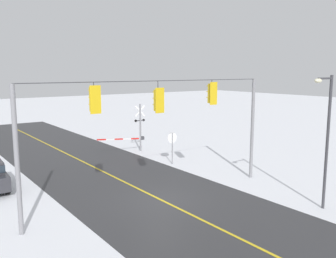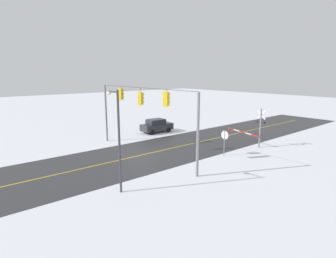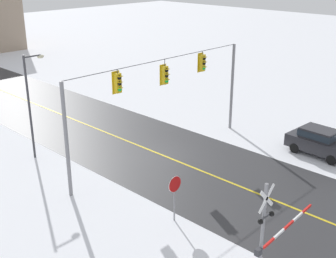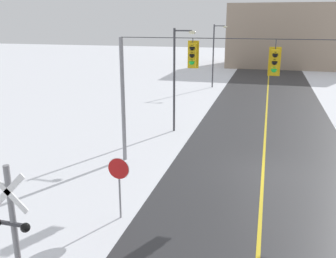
{
  "view_description": "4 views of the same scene",
  "coord_description": "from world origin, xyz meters",
  "px_view_note": "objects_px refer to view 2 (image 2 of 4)",
  "views": [
    {
      "loc": [
        10.54,
        15.16,
        6.68
      ],
      "look_at": [
        -1.89,
        -1.9,
        3.34
      ],
      "focal_mm": 39.29,
      "sensor_mm": 36.0,
      "label": 1
    },
    {
      "loc": [
        -20.28,
        13.86,
        7.48
      ],
      "look_at": [
        -2.66,
        -0.84,
        2.77
      ],
      "focal_mm": 29.24,
      "sensor_mm": 36.0,
      "label": 2
    },
    {
      "loc": [
        -18.42,
        -18.21,
        11.71
      ],
      "look_at": [
        -2.09,
        -2.41,
        3.04
      ],
      "focal_mm": 47.72,
      "sensor_mm": 36.0,
      "label": 3
    },
    {
      "loc": [
        -0.12,
        -16.99,
        7.02
      ],
      "look_at": [
        -3.92,
        -2.81,
        2.68
      ],
      "focal_mm": 39.85,
      "sensor_mm": 36.0,
      "label": 4
    }
  ],
  "objects_px": {
    "stop_sign": "(225,138)",
    "streetlamp_near": "(117,132)",
    "parked_car_charcoal": "(156,125)",
    "railroad_crossing": "(257,128)"
  },
  "relations": [
    {
      "from": "stop_sign",
      "to": "streetlamp_near",
      "type": "xyz_separation_m",
      "value": [
        -0.61,
        11.33,
        2.2
      ]
    },
    {
      "from": "parked_car_charcoal",
      "to": "stop_sign",
      "type": "bearing_deg",
      "value": 173.67
    },
    {
      "from": "stop_sign",
      "to": "streetlamp_near",
      "type": "bearing_deg",
      "value": 93.09
    },
    {
      "from": "stop_sign",
      "to": "parked_car_charcoal",
      "type": "height_order",
      "value": "stop_sign"
    },
    {
      "from": "parked_car_charcoal",
      "to": "streetlamp_near",
      "type": "relative_size",
      "value": 0.66
    },
    {
      "from": "streetlamp_near",
      "to": "stop_sign",
      "type": "bearing_deg",
      "value": -86.91
    },
    {
      "from": "railroad_crossing",
      "to": "parked_car_charcoal",
      "type": "height_order",
      "value": "railroad_crossing"
    },
    {
      "from": "streetlamp_near",
      "to": "parked_car_charcoal",
      "type": "bearing_deg",
      "value": -45.17
    },
    {
      "from": "stop_sign",
      "to": "streetlamp_near",
      "type": "height_order",
      "value": "streetlamp_near"
    },
    {
      "from": "railroad_crossing",
      "to": "streetlamp_near",
      "type": "distance_m",
      "value": 16.52
    }
  ]
}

